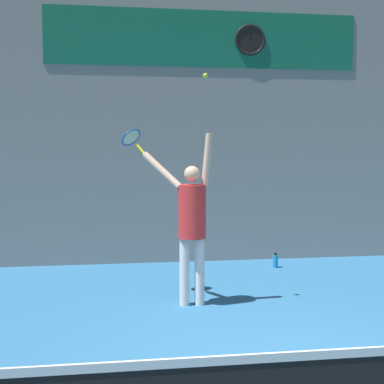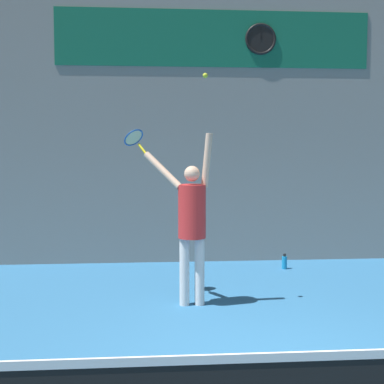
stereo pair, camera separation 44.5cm
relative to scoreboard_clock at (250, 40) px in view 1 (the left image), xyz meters
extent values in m
plane|color=teal|center=(-0.83, -5.14, -3.99)|extent=(18.00, 18.00, 0.00)
cube|color=gray|center=(-0.83, 0.08, -1.49)|extent=(18.00, 0.10, 5.00)
cube|color=#146B4C|center=(-0.83, 0.02, 0.00)|extent=(5.56, 0.02, 0.99)
cylinder|color=black|center=(0.00, 0.00, 0.00)|extent=(0.51, 0.02, 0.51)
torus|color=black|center=(0.00, 0.00, 0.00)|extent=(0.56, 0.05, 0.56)
cube|color=black|center=(0.00, -0.01, 0.09)|extent=(0.02, 0.01, 0.20)
cylinder|color=white|center=(-1.54, -2.65, -3.55)|extent=(0.13, 0.13, 0.89)
cylinder|color=white|center=(-1.34, -2.65, -3.55)|extent=(0.13, 0.13, 0.89)
cylinder|color=red|center=(-1.44, -2.65, -2.75)|extent=(0.36, 0.36, 0.70)
sphere|color=beige|center=(-1.44, -2.65, -2.26)|extent=(0.20, 0.20, 0.20)
cylinder|color=beige|center=(-1.25, -2.67, -2.09)|extent=(0.18, 0.17, 0.70)
cylinder|color=beige|center=(-1.81, -2.48, -2.22)|extent=(0.53, 0.45, 0.49)
cylinder|color=yellow|center=(-2.08, -2.25, -1.94)|extent=(0.14, 0.15, 0.16)
torus|color=#1E51A5|center=(-2.20, -2.11, -1.79)|extent=(0.36, 0.36, 0.24)
cylinder|color=beige|center=(-2.20, -2.11, -1.79)|extent=(0.30, 0.30, 0.19)
sphere|color=#CCDB2D|center=(-1.27, -2.71, -1.02)|extent=(0.07, 0.07, 0.07)
cylinder|color=#198CCC|center=(0.31, -0.68, -3.88)|extent=(0.09, 0.09, 0.22)
cylinder|color=black|center=(0.31, -0.68, -3.75)|extent=(0.05, 0.05, 0.04)
camera|label=1|loc=(-2.44, -9.47, -1.93)|focal=50.00mm
camera|label=2|loc=(-2.00, -9.52, -1.93)|focal=50.00mm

